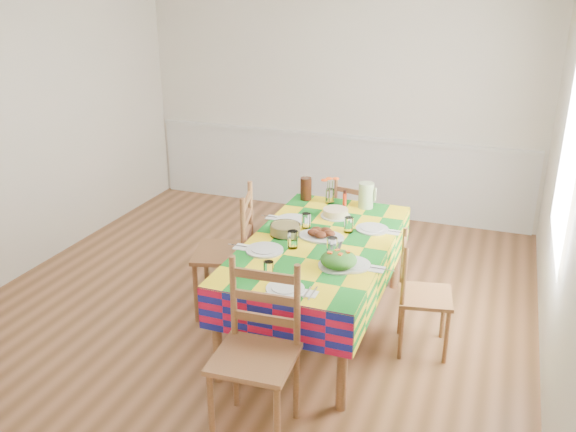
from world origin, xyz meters
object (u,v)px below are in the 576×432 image
(chair_right, at_px, (420,295))
(green_pitcher, at_px, (366,195))
(dining_table, at_px, (319,251))
(tea_pitcher, at_px, (306,189))
(chair_near, at_px, (257,353))
(chair_far, at_px, (357,223))
(meat_platter, at_px, (321,234))
(chair_left, at_px, (229,253))

(chair_right, bearing_deg, green_pitcher, 25.87)
(dining_table, bearing_deg, tea_pitcher, 115.00)
(chair_near, xyz_separation_m, chair_far, (-0.01, 2.41, -0.10))
(meat_platter, bearing_deg, chair_right, -5.39)
(chair_right, bearing_deg, tea_pitcher, 43.23)
(dining_table, distance_m, chair_right, 0.80)
(green_pitcher, height_order, chair_left, chair_left)
(meat_platter, height_order, chair_far, chair_far)
(dining_table, height_order, chair_near, chair_near)
(dining_table, bearing_deg, green_pitcher, 79.17)
(green_pitcher, height_order, chair_right, green_pitcher)
(dining_table, bearing_deg, chair_right, -0.57)
(tea_pitcher, xyz_separation_m, chair_far, (0.38, 0.38, -0.42))
(chair_near, height_order, chair_far, chair_near)
(chair_far, bearing_deg, meat_platter, 104.04)
(tea_pitcher, height_order, chair_far, tea_pitcher)
(dining_table, height_order, chair_left, chair_left)
(meat_platter, relative_size, green_pitcher, 1.61)
(tea_pitcher, distance_m, chair_right, 1.48)
(tea_pitcher, height_order, chair_left, chair_left)
(green_pitcher, distance_m, chair_near, 2.05)
(dining_table, height_order, chair_far, chair_far)
(green_pitcher, distance_m, chair_far, 0.61)
(green_pitcher, bearing_deg, chair_near, -94.49)
(tea_pitcher, bearing_deg, chair_near, -79.26)
(meat_platter, height_order, chair_right, chair_right)
(green_pitcher, distance_m, chair_left, 1.26)
(green_pitcher, bearing_deg, dining_table, -100.83)
(dining_table, bearing_deg, chair_left, 179.01)
(tea_pitcher, height_order, chair_right, tea_pitcher)
(chair_left, height_order, chair_right, chair_left)
(chair_left, bearing_deg, tea_pitcher, 140.09)
(green_pitcher, relative_size, chair_near, 0.21)
(meat_platter, bearing_deg, chair_left, -176.01)
(meat_platter, distance_m, chair_right, 0.85)
(chair_far, distance_m, chair_right, 1.44)
(dining_table, xyz_separation_m, green_pitcher, (0.16, 0.81, 0.19))
(chair_near, relative_size, chair_far, 1.23)
(meat_platter, relative_size, chair_far, 0.41)
(dining_table, bearing_deg, chair_near, -90.12)
(dining_table, height_order, tea_pitcher, tea_pitcher)
(chair_far, bearing_deg, chair_left, 71.92)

